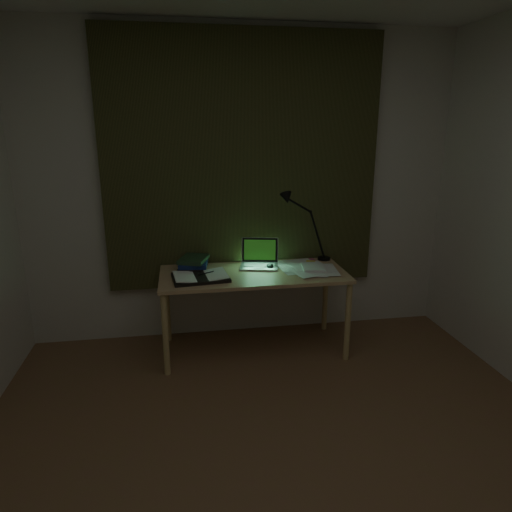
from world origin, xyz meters
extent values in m
cube|color=brown|center=(0.00, 0.00, 0.00)|extent=(3.50, 4.00, 0.00)
cube|color=silver|center=(0.00, 2.00, 1.25)|extent=(3.50, 0.00, 2.50)
cube|color=#2C2E17|center=(0.00, 1.96, 1.45)|extent=(2.20, 0.06, 2.00)
ellipsoid|color=black|center=(0.18, 1.70, 0.67)|extent=(0.07, 0.10, 0.03)
cube|color=yellow|center=(0.53, 1.77, 0.66)|extent=(0.09, 0.09, 0.02)
cube|color=#C34C78|center=(0.55, 1.84, 0.66)|extent=(0.07, 0.07, 0.01)
camera|label=1|loc=(-0.50, -1.69, 1.75)|focal=32.00mm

